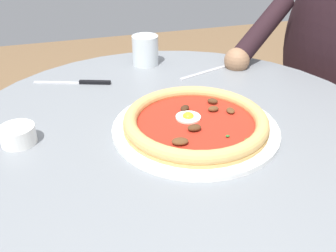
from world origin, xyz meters
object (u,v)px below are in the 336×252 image
diner_person (329,107)px  dining_table (174,179)px  pizza_on_plate (196,123)px  ramekin_capers (18,134)px  fork_utensil (208,71)px  steak_knife (84,82)px  water_glass (145,52)px

diner_person → dining_table: bearing=-159.2°
diner_person → pizza_on_plate: bearing=-154.8°
pizza_on_plate → diner_person: bearing=25.2°
ramekin_capers → diner_person: (0.89, 0.21, -0.18)m
dining_table → ramekin_capers: ramekin_capers is taller
pizza_on_plate → fork_utensil: pizza_on_plate is taller
steak_knife → diner_person: size_ratio=0.15×
ramekin_capers → dining_table: bearing=-2.8°
dining_table → ramekin_capers: bearing=177.2°
dining_table → fork_utensil: size_ratio=4.96×
dining_table → pizza_on_plate: size_ratio=2.75×
water_glass → ramekin_capers: 0.46m
pizza_on_plate → steak_knife: (-0.19, 0.30, -0.01)m
diner_person → steak_knife: bearing=177.7°
steak_knife → ramekin_capers: 0.28m
fork_utensil → diner_person: diner_person is taller
water_glass → steak_knife: 0.20m
fork_utensil → diner_person: bearing=-1.3°
water_glass → ramekin_capers: size_ratio=1.25×
water_glass → ramekin_capers: bearing=-135.0°
ramekin_capers → diner_person: size_ratio=0.05×
water_glass → diner_person: size_ratio=0.07×
pizza_on_plate → fork_utensil: (0.14, 0.28, -0.02)m
dining_table → fork_utensil: bearing=53.9°
dining_table → steak_knife: size_ratio=4.82×
dining_table → steak_knife: 0.33m
water_glass → dining_table: bearing=-94.3°
pizza_on_plate → steak_knife: bearing=122.1°
pizza_on_plate → fork_utensil: size_ratio=1.80×
steak_knife → dining_table: bearing=-58.5°
diner_person → ramekin_capers: bearing=-166.7°
dining_table → pizza_on_plate: (0.03, -0.04, 0.16)m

